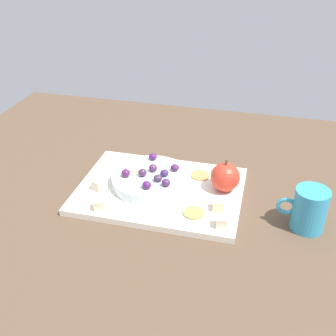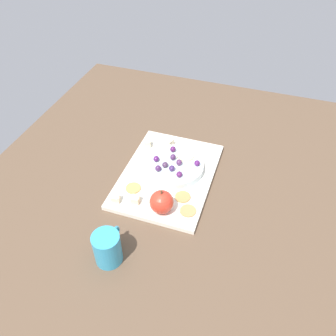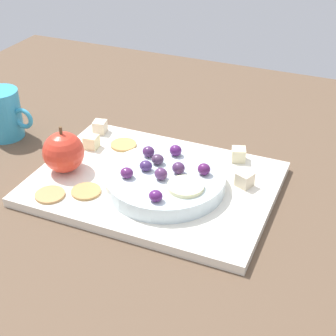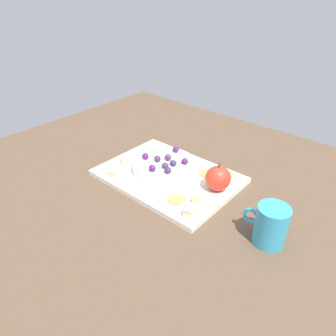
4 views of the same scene
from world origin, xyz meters
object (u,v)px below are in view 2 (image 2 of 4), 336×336
(cheese_cube_3, at_px, (135,200))
(grape_0, at_px, (165,165))
(apple_whole, at_px, (161,202))
(grape_7, at_px, (173,149))
(cheese_cube_1, at_px, (116,199))
(grape_6, at_px, (197,163))
(cheese_cube_2, at_px, (147,143))
(cracker_0, at_px, (133,188))
(grape_5, at_px, (158,168))
(grape_2, at_px, (156,159))
(apple_slice_0, at_px, (185,156))
(serving_dish, at_px, (174,166))
(cracker_1, at_px, (188,211))
(grape_4, at_px, (179,162))
(grape_3, at_px, (171,169))
(cup, at_px, (108,248))
(cheese_cube_0, at_px, (170,142))
(grape_1, at_px, (179,174))
(platter, at_px, (168,175))
(cracker_2, at_px, (183,197))
(grape_8, at_px, (173,157))

(cheese_cube_3, xyz_separation_m, grape_0, (0.14, -0.04, 0.02))
(apple_whole, distance_m, grape_7, 0.23)
(cheese_cube_1, bearing_deg, grape_6, -43.39)
(cheese_cube_2, xyz_separation_m, cracker_0, (-0.20, -0.03, -0.01))
(grape_5, height_order, grape_7, same)
(grape_2, bearing_deg, cheese_cube_3, 178.29)
(grape_5, height_order, apple_slice_0, grape_5)
(cheese_cube_2, distance_m, apple_slice_0, 0.15)
(serving_dish, xyz_separation_m, cracker_1, (-0.15, -0.09, -0.01))
(serving_dish, height_order, grape_4, grape_4)
(grape_2, relative_size, grape_3, 1.00)
(grape_4, xyz_separation_m, cup, (-0.35, 0.07, -0.00))
(cheese_cube_0, height_order, grape_7, grape_7)
(cracker_0, height_order, grape_6, grape_6)
(cheese_cube_2, relative_size, cup, 0.23)
(grape_1, bearing_deg, cheese_cube_1, 131.63)
(platter, relative_size, serving_dish, 2.03)
(cheese_cube_3, bearing_deg, grape_2, -1.71)
(cheese_cube_0, relative_size, apple_slice_0, 0.42)
(grape_2, bearing_deg, grape_5, -153.81)
(cracker_2, bearing_deg, cheese_cube_3, 116.71)
(cracker_1, relative_size, apple_slice_0, 0.84)
(grape_3, xyz_separation_m, grape_8, (0.05, 0.01, 0.00))
(cracker_2, relative_size, grape_2, 2.28)
(cracker_0, relative_size, grape_0, 2.28)
(cracker_2, xyz_separation_m, cup, (-0.24, 0.12, 0.03))
(serving_dish, relative_size, grape_1, 9.25)
(grape_1, height_order, apple_slice_0, grape_1)
(cracker_1, bearing_deg, cup, 143.32)
(serving_dish, relative_size, cracker_0, 4.07)
(grape_0, bearing_deg, serving_dish, -44.44)
(platter, height_order, grape_3, grape_3)
(cracker_2, distance_m, cup, 0.27)
(grape_3, relative_size, grape_5, 1.00)
(cracker_2, bearing_deg, serving_dish, 29.92)
(apple_slice_0, bearing_deg, cracker_2, -165.98)
(cheese_cube_1, bearing_deg, grape_3, -39.15)
(apple_slice_0, bearing_deg, platter, 152.18)
(serving_dish, height_order, grape_1, grape_1)
(grape_6, height_order, grape_7, grape_7)
(apple_whole, relative_size, cracker_0, 1.47)
(cheese_cube_3, height_order, grape_5, grape_5)
(cheese_cube_1, xyz_separation_m, grape_5, (0.14, -0.08, 0.02))
(cheese_cube_1, height_order, cracker_0, cheese_cube_1)
(cheese_cube_3, bearing_deg, grape_5, -11.08)
(grape_7, bearing_deg, platter, -172.93)
(apple_whole, bearing_deg, cheese_cube_2, 29.11)
(apple_whole, distance_m, cheese_cube_1, 0.14)
(cheese_cube_3, distance_m, cracker_0, 0.06)
(grape_2, xyz_separation_m, grape_7, (0.06, -0.03, 0.00))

